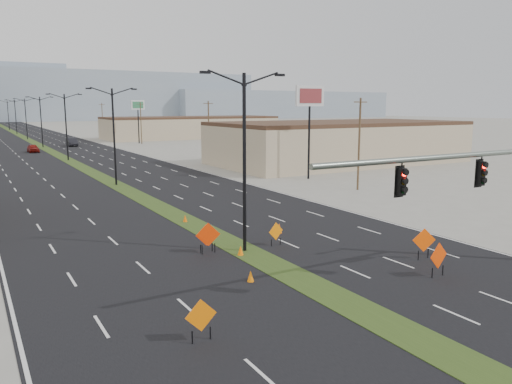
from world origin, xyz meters
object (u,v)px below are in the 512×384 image
construction_sign_5 (438,257)px  cone_1 (241,251)px  signal_mast (505,180)px  streetlight_0 (244,157)px  construction_sign_0 (201,317)px  pole_sign_east_far (138,108)px  pole_sign_east_near (310,102)px  construction_sign_2 (208,235)px  cone_0 (251,276)px  streetlight_2 (66,125)px  car_mid (72,142)px  car_left (33,148)px  construction_sign_1 (206,236)px  streetlight_3 (41,120)px  cone_2 (279,228)px  streetlight_4 (26,117)px  streetlight_6 (8,114)px  construction_sign_4 (424,241)px  construction_sign_3 (276,232)px  streetlight_5 (16,116)px  streetlight_1 (114,133)px  cone_3 (185,219)px

construction_sign_5 → cone_1: 10.34m
signal_mast → streetlight_0: (-8.56, 10.00, 0.63)m
construction_sign_0 → pole_sign_east_far: bearing=75.3°
construction_sign_0 → pole_sign_east_near: 41.51m
construction_sign_2 → cone_0: bearing=-72.4°
streetlight_2 → pole_sign_east_far: size_ratio=1.06×
signal_mast → car_mid: size_ratio=3.26×
streetlight_0 → construction_sign_5: streetlight_0 is taller
signal_mast → car_left: size_ratio=3.81×
car_left → construction_sign_0: (-3.69, -82.16, 0.20)m
pole_sign_east_near → signal_mast: bearing=-102.4°
construction_sign_1 → streetlight_3: bearing=96.9°
cone_1 → car_mid: bearing=85.8°
construction_sign_5 → construction_sign_2: bearing=125.0°
construction_sign_0 → cone_2: (10.65, 11.47, -0.60)m
streetlight_4 → cone_1: size_ratio=16.86×
streetlight_4 → cone_2: 109.72m
streetlight_6 → car_mid: streetlight_6 is taller
construction_sign_0 → construction_sign_5: 12.74m
streetlight_2 → construction_sign_4: 62.84m
car_left → pole_sign_east_near: pole_sign_east_near is taller
streetlight_2 → construction_sign_3: size_ratio=7.02×
construction_sign_0 → pole_sign_east_near: size_ratio=0.15×
construction_sign_2 → cone_1: (1.37, -1.27, -0.76)m
car_mid → construction_sign_2: construction_sign_2 is taller
streetlight_0 → car_mid: bearing=86.2°
cone_0 → pole_sign_east_far: size_ratio=0.06×
streetlight_5 → cone_0: 144.68m
streetlight_0 → construction_sign_0: streetlight_0 is taller
signal_mast → construction_sign_3: bearing=122.5°
construction_sign_1 → construction_sign_5: construction_sign_5 is taller
streetlight_2 → car_mid: bearing=78.7°
streetlight_1 → car_left: 45.51m
construction_sign_0 → cone_1: (6.08, 8.33, -0.64)m
streetlight_0 → construction_sign_5: bearing=-54.9°
construction_sign_2 → cone_3: 8.08m
signal_mast → construction_sign_0: signal_mast is taller
streetlight_4 → pole_sign_east_near: bearing=-77.4°
streetlight_3 → construction_sign_4: size_ratio=5.79×
car_left → construction_sign_1: construction_sign_1 is taller
streetlight_1 → cone_2: 26.33m
cone_2 → streetlight_2: bearing=94.2°
streetlight_1 → car_mid: bearing=84.3°
streetlight_3 → car_mid: streetlight_3 is taller
construction_sign_1 → car_left: bearing=99.1°
car_mid → cone_1: bearing=-93.4°
streetlight_3 → construction_sign_3: streetlight_3 is taller
streetlight_3 → cone_3: (-0.22, -75.55, -5.14)m
car_left → streetlight_5: bearing=85.4°
cone_0 → pole_sign_east_near: 35.48m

